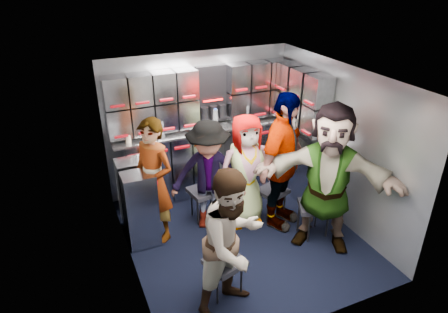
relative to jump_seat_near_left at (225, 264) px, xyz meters
name	(u,v)px	position (x,y,z in m)	size (l,w,h in m)	color
floor	(242,236)	(0.59, 0.81, -0.39)	(3.00, 3.00, 0.00)	black
wall_back	(199,122)	(0.59, 2.31, 0.66)	(2.80, 0.04, 2.10)	#99A0A7
wall_left	(125,189)	(-0.81, 0.81, 0.66)	(0.04, 3.00, 2.10)	#99A0A7
wall_right	(339,145)	(1.99, 0.81, 0.66)	(0.04, 3.00, 2.10)	#99A0A7
ceiling	(245,77)	(0.59, 0.81, 1.71)	(2.80, 3.00, 0.02)	silver
cart_bank_back	(205,161)	(0.59, 2.10, 0.11)	(2.68, 0.38, 0.99)	#90949E
cart_bank_left	(138,202)	(-0.60, 1.37, 0.11)	(0.38, 0.76, 0.99)	#90949E
counter	(204,129)	(0.59, 2.10, 0.63)	(2.68, 0.42, 0.03)	silver
locker_bank_back	(202,96)	(0.59, 2.16, 1.10)	(2.68, 0.28, 0.82)	#90949E
locker_bank_right	(302,99)	(1.84, 1.51, 1.10)	(0.28, 1.00, 0.82)	#90949E
right_cabinet	(300,165)	(1.84, 1.41, 0.11)	(0.28, 1.20, 1.00)	#90949E
coffee_niche	(212,95)	(0.77, 2.22, 1.08)	(0.46, 0.16, 0.84)	black
red_latch_strip	(210,143)	(0.59, 1.90, 0.49)	(2.60, 0.02, 0.03)	#A00811
jump_seat_near_left	(225,264)	(0.00, 0.00, 0.00)	(0.45, 0.44, 0.44)	black
jump_seat_mid_left	(204,193)	(0.30, 1.39, 0.02)	(0.44, 0.42, 0.45)	black
jump_seat_center	(239,190)	(0.78, 1.29, -0.01)	(0.45, 0.43, 0.43)	black
jump_seat_mid_right	(273,192)	(1.18, 1.06, -0.01)	(0.45, 0.43, 0.42)	black
jump_seat_near_right	(314,208)	(1.45, 0.48, 0.01)	(0.49, 0.48, 0.45)	black
attendant_standing	(154,181)	(-0.40, 1.25, 0.42)	(0.59, 0.39, 1.61)	black
attendant_arc_a	(233,243)	(0.00, -0.18, 0.40)	(0.77, 0.60, 1.58)	black
attendant_arc_b	(209,176)	(0.30, 1.21, 0.36)	(0.97, 0.56, 1.50)	black
attendant_arc_c	(246,171)	(0.78, 1.11, 0.38)	(0.75, 0.49, 1.54)	black
attendant_arc_d	(282,162)	(1.18, 0.88, 0.54)	(1.08, 0.45, 1.84)	black
attendant_arc_e	(328,178)	(1.45, 0.30, 0.54)	(1.72, 0.55, 1.85)	black
bottle_left	(162,129)	(-0.05, 2.05, 0.76)	(0.07, 0.07, 0.23)	white
bottle_mid	(216,119)	(0.75, 2.05, 0.78)	(0.07, 0.07, 0.27)	white
bottle_right	(247,114)	(1.25, 2.05, 0.78)	(0.07, 0.07, 0.27)	white
cup_left	(128,139)	(-0.52, 2.04, 0.70)	(0.07, 0.07, 0.10)	beige
cup_right	(242,120)	(1.17, 2.04, 0.70)	(0.08, 0.08, 0.11)	beige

